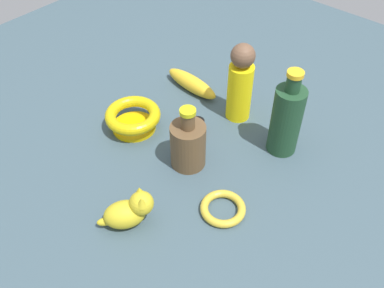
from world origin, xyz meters
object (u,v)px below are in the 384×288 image
cat_figurine (130,211)px  bottle_short (189,143)px  bowl (134,117)px  banana (192,83)px  bangle (223,208)px  nail_polish_jar (197,126)px  bottle_tall (286,119)px  person_figure_adult (240,83)px

cat_figurine → bottle_short: 0.23m
bowl → cat_figurine: bearing=-44.9°
bottle_short → banana: 0.30m
bangle → nail_polish_jar: nail_polish_jar is taller
cat_figurine → bottle_tall: bearing=73.7°
bottle_short → bottle_tall: bottle_tall is taller
nail_polish_jar → banana: 0.19m
nail_polish_jar → person_figure_adult: bearing=72.5°
cat_figurine → nail_polish_jar: size_ratio=2.74×
banana → person_figure_adult: bearing=-177.4°
person_figure_adult → bottle_tall: bearing=-10.5°
cat_figurine → nail_polish_jar: (-0.08, 0.32, -0.02)m
bangle → bottle_tall: bottle_tall is taller
person_figure_adult → banana: size_ratio=1.19×
bowl → bottle_short: 0.20m
cat_figurine → nail_polish_jar: cat_figurine is taller
banana → bowl: bearing=92.7°
cat_figurine → bottle_tall: size_ratio=0.48×
cat_figurine → bottle_short: (-0.03, 0.22, 0.02)m
nail_polish_jar → banana: (-0.14, 0.13, 0.00)m
bangle → person_figure_adult: 0.36m
bowl → nail_polish_jar: bowl is taller
cat_figurine → nail_polish_jar: bearing=104.3°
bowl → banana: (0.01, 0.23, -0.01)m
bowl → bottle_short: size_ratio=0.87×
cat_figurine → person_figure_adult: size_ratio=0.50×
bowl → bangle: size_ratio=1.44×
bangle → person_figure_adult: size_ratio=0.46×
bowl → person_figure_adult: person_figure_adult is taller
bottle_tall → nail_polish_jar: 0.24m
person_figure_adult → banana: 0.20m
bangle → banana: size_ratio=0.54×
banana → cat_figurine: bearing=119.8°
bottle_short → person_figure_adult: (-0.02, 0.22, 0.05)m
bottle_tall → banana: bottle_tall is taller
bottle_tall → bowl: bearing=-150.4°
cat_figurine → bottle_tall: 0.44m
nail_polish_jar → banana: size_ratio=0.22×
bottle_short → banana: bottle_short is taller
person_figure_adult → cat_figurine: bearing=-84.7°
bottle_tall → bangle: bearing=-87.3°
bangle → bottle_tall: (-0.01, 0.26, 0.09)m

